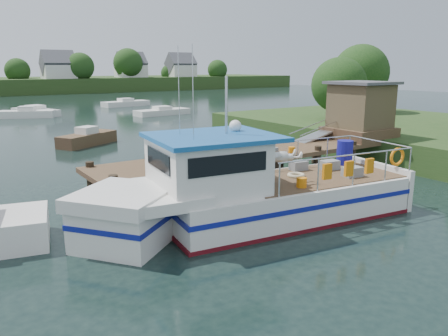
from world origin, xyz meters
TOP-DOWN VIEW (x-y plane):
  - ground_plane at (0.00, 0.00)m, footprint 160.00×160.00m
  - dock at (6.51, 0.01)m, footprint 16.60×3.00m
  - lobster_boat at (-1.85, -4.21)m, footprint 12.28×4.91m
  - moored_rowboat at (-1.71, 14.11)m, footprint 4.53×3.44m
  - moored_far at (11.84, 41.11)m, footprint 6.56×3.00m
  - moored_b at (-1.90, 33.92)m, footprint 5.73×3.89m
  - moored_c at (11.05, 28.45)m, footprint 6.35×2.67m
  - moored_d at (-0.65, 36.02)m, footprint 4.11×6.90m

SIDE VIEW (x-z plane):
  - ground_plane at x=0.00m, z-range 0.00..0.00m
  - moored_c at x=11.05m, z-range -0.13..0.85m
  - moored_far at x=11.84m, z-range -0.14..0.94m
  - moored_d at x=-0.65m, z-range -0.14..0.97m
  - moored_b at x=-1.90m, z-range -0.16..1.05m
  - moored_rowboat at x=-1.71m, z-range -0.16..1.10m
  - lobster_boat at x=-1.85m, z-range -1.88..4.02m
  - dock at x=6.51m, z-range -0.15..4.63m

